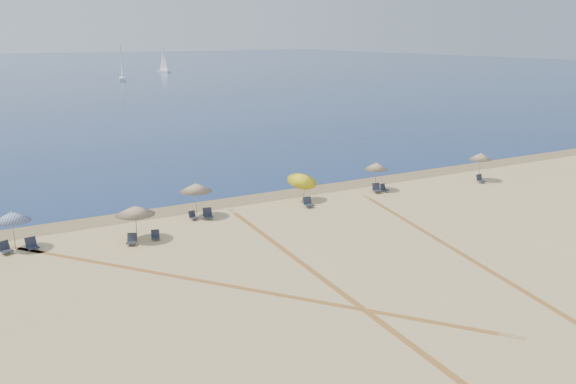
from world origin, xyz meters
name	(u,v)px	position (x,y,z in m)	size (l,w,h in m)	color
ground	(517,325)	(0.00, 0.00, 0.00)	(160.00, 160.00, 0.00)	tan
ocean	(10,69)	(0.00, 225.00, 0.01)	(500.00, 500.00, 0.00)	#0C2151
wet_sand	(263,197)	(0.00, 24.00, 0.00)	(500.00, 500.00, 0.00)	olive
umbrella_0	(12,216)	(-17.77, 20.71, 2.00)	(2.09, 2.09, 2.34)	gray
umbrella_1	(135,210)	(-11.17, 18.84, 1.90)	(2.35, 2.35, 2.24)	gray
umbrella_2	(196,187)	(-6.30, 21.52, 2.10)	(2.19, 2.19, 2.44)	gray
umbrella_3	(303,178)	(2.01, 21.34, 1.79)	(2.22, 2.27, 2.45)	gray
umbrella_4	(376,166)	(8.70, 21.25, 2.01)	(1.88, 1.88, 2.35)	gray
umbrella_5	(480,156)	(18.40, 19.54, 2.13)	(1.92, 1.92, 2.47)	gray
chair_0	(5,248)	(-18.32, 20.23, 0.32)	(0.82, 0.88, 0.73)	black
chair_1	(32,245)	(-16.94, 20.12, 0.33)	(0.74, 0.83, 0.74)	black
chair_2	(132,240)	(-11.66, 18.18, 0.30)	(0.79, 0.84, 0.68)	black
chair_3	(155,236)	(-10.17, 18.37, 0.26)	(0.63, 0.69, 0.60)	black
chair_4	(193,216)	(-6.74, 21.06, 0.26)	(0.62, 0.69, 0.60)	black
chair_5	(208,214)	(-5.78, 20.80, 0.32)	(0.72, 0.80, 0.73)	black
chair_6	(308,203)	(1.59, 19.85, 0.32)	(0.67, 0.76, 0.74)	black
chair_7	(377,189)	(8.40, 20.66, 0.32)	(0.77, 0.84, 0.73)	black
chair_8	(384,188)	(9.09, 20.62, 0.28)	(0.62, 0.69, 0.63)	black
chair_9	(480,179)	(18.01, 18.99, 0.31)	(0.61, 0.71, 0.70)	black
sailboat_0	(122,69)	(21.85, 151.75, 2.81)	(2.91, 6.43, 9.29)	white
sailboat_1	(164,64)	(42.96, 180.35, 2.53)	(2.90, 5.79, 8.35)	white
tire_tracks	(343,275)	(-3.37, 8.17, 0.00)	(50.32, 41.32, 0.00)	tan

